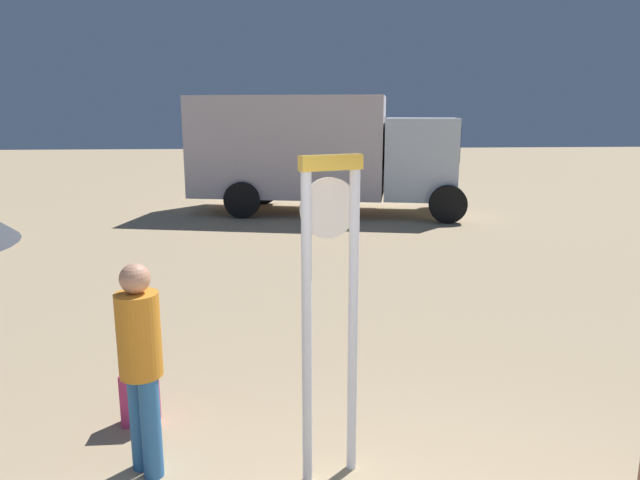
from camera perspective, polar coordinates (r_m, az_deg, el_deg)
standing_clock at (r=3.95m, az=1.01°, el=-4.79°), size 0.44×0.23×2.32m
person_near_clock at (r=4.35m, az=-17.28°, el=-11.19°), size 0.30×0.30×1.58m
backpack at (r=5.28m, az=-17.30°, el=-14.67°), size 0.29×0.22×0.47m
box_truck_near at (r=15.14m, az=-0.32°, el=8.91°), size 7.29×3.77×2.99m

